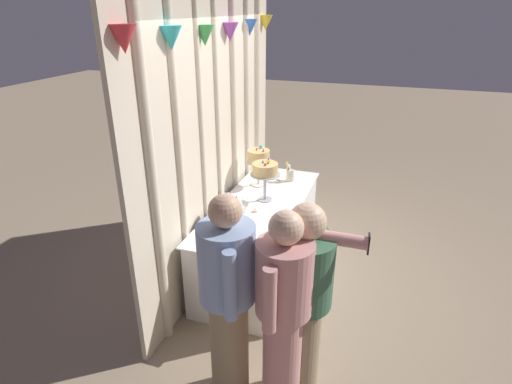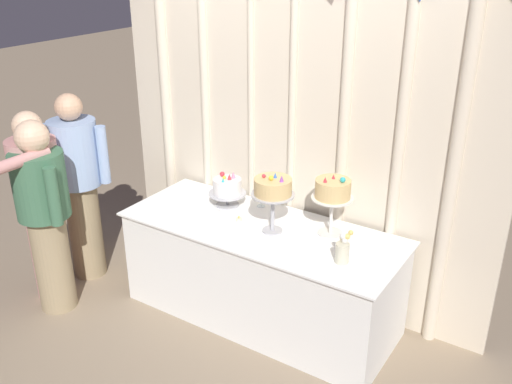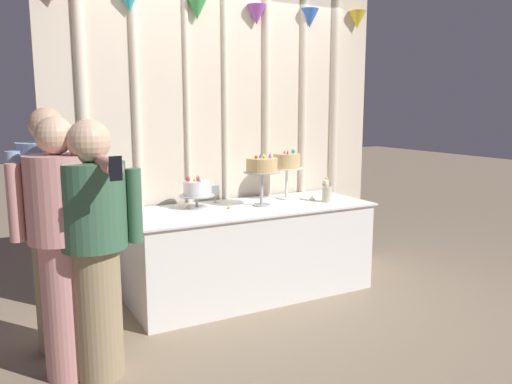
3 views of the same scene
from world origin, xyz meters
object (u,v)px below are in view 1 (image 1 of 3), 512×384
object	(u,v)px
cake_display_center	(265,171)
tealight_near_left	(278,181)
cake_table	(261,236)
flower_vase	(290,174)
cake_display_leftmost	(230,205)
guest_girl_blue_dress	(284,310)
guest_man_pink_jacket	(303,299)
tealight_far_left	(255,211)
guest_man_dark_suit	(228,295)
cake_display_rightmost	(259,158)
wine_glass	(227,198)

from	to	relation	value
cake_display_center	tealight_near_left	bearing A→B (deg)	0.79
cake_table	flower_vase	size ratio (longest dim) A/B	9.65
cake_display_leftmost	guest_girl_blue_dress	world-z (taller)	guest_girl_blue_dress
tealight_near_left	guest_girl_blue_dress	bearing A→B (deg)	-163.09
tealight_near_left	guest_man_pink_jacket	size ratio (longest dim) A/B	0.03
guest_man_pink_jacket	tealight_far_left	bearing A→B (deg)	31.80
cake_display_center	guest_girl_blue_dress	size ratio (longest dim) A/B	0.29
guest_man_dark_suit	guest_girl_blue_dress	size ratio (longest dim) A/B	1.03
cake_display_rightmost	guest_man_pink_jacket	bearing A→B (deg)	-153.47
cake_display_rightmost	tealight_near_left	world-z (taller)	cake_display_rightmost
cake_display_rightmost	wine_glass	xyz separation A→B (m)	(-0.64, 0.11, -0.21)
cake_display_center	cake_display_rightmost	bearing A→B (deg)	27.63
cake_display_leftmost	wine_glass	xyz separation A→B (m)	(0.22, 0.13, -0.04)
flower_vase	guest_man_pink_jacket	distance (m)	2.18
guest_girl_blue_dress	cake_display_rightmost	bearing A→B (deg)	22.62
tealight_far_left	guest_man_dark_suit	size ratio (longest dim) A/B	0.03
flower_vase	cake_display_rightmost	bearing A→B (deg)	127.49
tealight_far_left	guest_man_dark_suit	bearing A→B (deg)	-168.51
cake_display_leftmost	tealight_near_left	distance (m)	1.05
cake_display_rightmost	flower_vase	world-z (taller)	cake_display_rightmost
wine_glass	tealight_far_left	world-z (taller)	wine_glass
flower_vase	tealight_far_left	distance (m)	0.89
flower_vase	guest_girl_blue_dress	distance (m)	2.31
cake_display_leftmost	flower_vase	bearing A→B (deg)	-14.60
cake_display_rightmost	cake_table	bearing A→B (deg)	-159.13
cake_display_rightmost	tealight_far_left	distance (m)	0.74
tealight_near_left	cake_display_rightmost	bearing A→B (deg)	131.05
cake_table	guest_man_dark_suit	xyz separation A→B (m)	(-1.56, -0.28, 0.47)
cake_display_center	cake_display_leftmost	bearing A→B (deg)	161.11
flower_vase	guest_girl_blue_dress	bearing A→B (deg)	-166.42
cake_table	cake_display_center	bearing A→B (deg)	-6.63
cake_table	cake_display_rightmost	size ratio (longest dim) A/B	4.63
guest_man_pink_jacket	flower_vase	bearing A→B (deg)	16.77
cake_display_center	flower_vase	world-z (taller)	cake_display_center
cake_display_rightmost	wine_glass	bearing A→B (deg)	169.89
cake_table	wine_glass	distance (m)	0.59
cake_table	guest_girl_blue_dress	size ratio (longest dim) A/B	1.35
flower_vase	guest_man_pink_jacket	bearing A→B (deg)	-163.23
cake_display_center	guest_man_dark_suit	xyz separation A→B (m)	(-1.66, -0.27, -0.24)
cake_display_center	wine_glass	distance (m)	0.47
wine_glass	guest_man_dark_suit	bearing A→B (deg)	-157.46
cake_display_leftmost	flower_vase	distance (m)	1.13
cake_display_center	guest_girl_blue_dress	bearing A→B (deg)	-158.51
cake_table	cake_display_leftmost	xyz separation A→B (m)	(-0.41, 0.16, 0.53)
cake_display_leftmost	flower_vase	xyz separation A→B (m)	(1.10, -0.29, -0.06)
wine_glass	guest_man_pink_jacket	xyz separation A→B (m)	(-1.21, -1.04, -0.05)
cake_display_leftmost	tealight_near_left	xyz separation A→B (m)	(1.02, -0.17, -0.14)
guest_man_dark_suit	guest_man_pink_jacket	distance (m)	0.50
cake_display_leftmost	tealight_far_left	bearing A→B (deg)	-37.11
wine_glass	guest_man_pink_jacket	distance (m)	1.60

